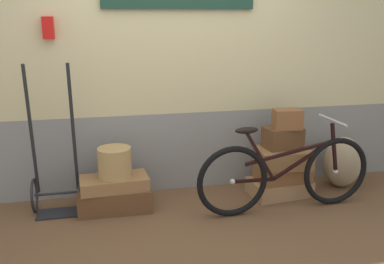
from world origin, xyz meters
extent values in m
cube|color=brown|center=(0.00, 0.00, -0.03)|extent=(9.15, 5.20, 0.06)
cube|color=gray|center=(0.00, 0.85, 0.42)|extent=(7.15, 0.20, 0.83)
cube|color=#CCBC84|center=(0.00, 0.85, 1.74)|extent=(7.15, 0.20, 1.81)
cube|color=red|center=(-1.11, 0.71, 1.70)|extent=(0.10, 0.08, 0.20)
cube|color=brown|center=(-0.60, 0.38, 0.11)|extent=(0.69, 0.37, 0.22)
cube|color=olive|center=(-0.60, 0.37, 0.28)|extent=(0.65, 0.37, 0.12)
cube|color=#9E754C|center=(1.09, 0.37, 0.08)|extent=(0.65, 0.46, 0.16)
cube|color=brown|center=(1.11, 0.37, 0.24)|extent=(0.53, 0.36, 0.16)
cube|color=olive|center=(1.11, 0.35, 0.41)|extent=(0.55, 0.41, 0.18)
cube|color=brown|center=(1.11, 0.41, 0.61)|extent=(0.39, 0.29, 0.21)
cube|color=brown|center=(1.12, 0.35, 0.81)|extent=(0.29, 0.20, 0.20)
cylinder|color=#A8844C|center=(-0.59, 0.38, 0.48)|extent=(0.31, 0.31, 0.28)
torus|color=black|center=(-1.35, 0.49, 0.16)|extent=(0.03, 0.33, 0.33)
torus|color=black|center=(-0.92, 0.49, 0.16)|extent=(0.03, 0.33, 0.33)
cylinder|color=black|center=(-1.13, 0.49, 0.16)|extent=(0.43, 0.02, 0.02)
cylinder|color=black|center=(-1.32, 0.49, 0.79)|extent=(0.03, 0.17, 1.24)
cylinder|color=black|center=(-0.95, 0.49, 0.79)|extent=(0.03, 0.17, 1.24)
cube|color=black|center=(-1.13, 0.38, 0.01)|extent=(0.39, 0.22, 0.02)
ellipsoid|color=#9E8966|center=(1.84, 0.44, 0.28)|extent=(0.42, 0.35, 0.56)
torus|color=black|center=(0.46, 0.01, 0.34)|extent=(0.68, 0.08, 0.68)
sphere|color=#B2B2B7|center=(0.46, 0.01, 0.34)|extent=(0.05, 0.05, 0.05)
torus|color=black|center=(1.52, 0.05, 0.34)|extent=(0.68, 0.08, 0.68)
sphere|color=#B2B2B7|center=(1.52, 0.05, 0.34)|extent=(0.05, 0.05, 0.05)
cube|color=black|center=(1.15, 0.03, 0.49)|extent=(0.59, 0.05, 0.35)
cube|color=black|center=(0.72, 0.02, 0.56)|extent=(0.31, 0.04, 0.49)
cube|color=black|center=(0.66, 0.02, 0.33)|extent=(0.41, 0.04, 0.04)
cube|color=black|center=(1.00, 0.03, 0.57)|extent=(0.86, 0.06, 0.18)
cube|color=black|center=(1.48, 0.05, 0.59)|extent=(0.11, 0.03, 0.49)
ellipsoid|color=black|center=(0.58, 0.01, 0.82)|extent=(0.22, 0.10, 0.06)
cylinder|color=#A5A5AD|center=(1.43, 0.04, 0.86)|extent=(0.04, 0.46, 0.02)
camera|label=1|loc=(-0.67, -3.44, 1.80)|focal=39.62mm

